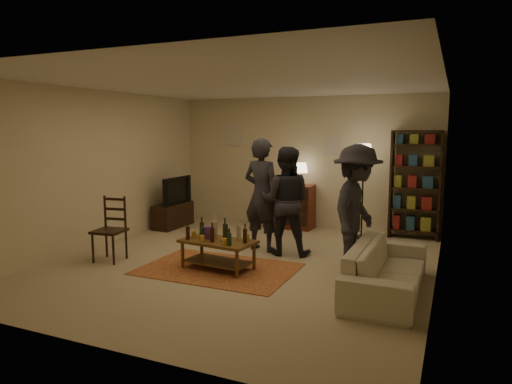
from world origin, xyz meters
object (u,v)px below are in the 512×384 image
Objects in this scene: person_right at (285,201)px; person_by_sofa at (356,211)px; sofa at (387,269)px; dining_chair at (111,226)px; tv_stand at (173,209)px; dresser at (290,205)px; coffee_table at (218,243)px; floor_lamp at (364,158)px; person_left at (262,195)px; bookshelf at (415,184)px.

person_by_sofa is at bearing 141.65° from person_right.
sofa is at bearing -131.35° from person_by_sofa.
tv_stand is at bearing 93.79° from dining_chair.
dresser is 3.25m from person_by_sofa.
floor_lamp is at bearing 61.09° from coffee_table.
dresser is 0.74× the size of person_by_sofa.
dresser is at bearing -73.11° from person_left.
tv_stand is 2.67m from person_left.
floor_lamp reaches higher than coffee_table.
person_right is (2.87, -1.04, 0.49)m from tv_stand.
bookshelf is at bearing -7.41° from person_by_sofa.
floor_lamp is at bearing -155.93° from bookshelf.
dresser reaches higher than tv_stand.
person_by_sofa is at bearing -54.00° from dresser.
bookshelf reaches higher than sofa.
floor_lamp is at bearing 8.72° from tv_stand.
sofa is (4.64, -2.20, -0.08)m from tv_stand.
coffee_table is 2.39m from sofa.
bookshelf reaches higher than dining_chair.
person_right reaches higher than sofa.
person_by_sofa is (4.14, -1.69, 0.53)m from tv_stand.
person_left is (1.92, 1.48, 0.41)m from dining_chair.
bookshelf is at bearing -127.76° from person_left.
sofa is at bearing -73.16° from floor_lamp.
dining_chair is 2.50m from tv_stand.
bookshelf is at bearing 31.37° from dining_chair.
sofa is (-0.05, -3.18, -0.73)m from bookshelf.
person_by_sofa is (1.72, -0.73, -0.03)m from person_left.
dresser is at bearing 37.54° from sofa.
coffee_table is 0.56× the size of bookshelf.
sofa is 1.18× the size of person_right.
dining_chair is at bearing -140.68° from bookshelf.
coffee_table is 1.38m from person_left.
dining_chair is at bearing -117.44° from dresser.
bookshelf is 1.10× the size of person_by_sofa.
dining_chair is 0.96× the size of tv_stand.
sofa is 1.10× the size of person_left.
coffee_table is at bearing 109.58° from person_by_sofa.
sofa is 0.94m from person_by_sofa.
sofa is at bearing 162.48° from person_left.
sofa is at bearing -90.82° from bookshelf.
sofa is (4.14, 0.25, -0.23)m from dining_chair.
bookshelf reaches higher than person_by_sofa.
bookshelf is 2.99m from person_left.
bookshelf is 2.73m from person_by_sofa.
person_right is (0.61, 1.17, 0.49)m from coffee_table.
person_left reaches higher than dining_chair.
dining_chair is 0.57× the size of floor_lamp.
coffee_table is 0.64× the size of floor_lamp.
dresser is at bearing 167.98° from floor_lamp.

